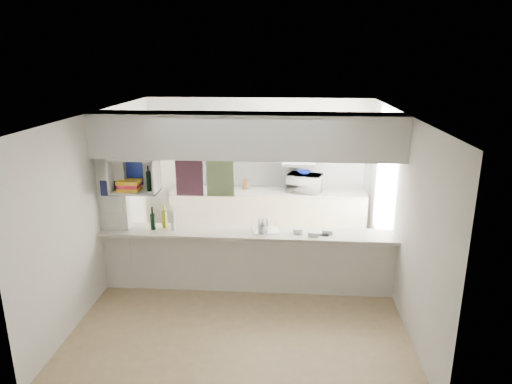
# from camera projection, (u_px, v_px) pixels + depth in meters

# --- Properties ---
(floor) EXTENTS (4.80, 4.80, 0.00)m
(floor) POSITION_uv_depth(u_px,v_px,m) (247.00, 289.00, 6.76)
(floor) COLOR #907B53
(floor) RESTS_ON ground
(ceiling) EXTENTS (4.80, 4.80, 0.00)m
(ceiling) POSITION_uv_depth(u_px,v_px,m) (246.00, 113.00, 6.02)
(ceiling) COLOR white
(ceiling) RESTS_ON wall_back
(wall_back) EXTENTS (4.20, 0.00, 4.20)m
(wall_back) POSITION_uv_depth(u_px,v_px,m) (259.00, 167.00, 8.69)
(wall_back) COLOR silver
(wall_back) RESTS_ON floor
(wall_left) EXTENTS (0.00, 4.80, 4.80)m
(wall_left) POSITION_uv_depth(u_px,v_px,m) (101.00, 203.00, 6.54)
(wall_left) COLOR silver
(wall_left) RESTS_ON floor
(wall_right) EXTENTS (0.00, 4.80, 4.80)m
(wall_right) POSITION_uv_depth(u_px,v_px,m) (399.00, 210.00, 6.25)
(wall_right) COLOR silver
(wall_right) RESTS_ON floor
(servery_partition) EXTENTS (4.20, 0.50, 2.60)m
(servery_partition) POSITION_uv_depth(u_px,v_px,m) (234.00, 181.00, 6.30)
(servery_partition) COLOR silver
(servery_partition) RESTS_ON floor
(cubby_shelf) EXTENTS (0.65, 0.35, 0.50)m
(cubby_shelf) POSITION_uv_depth(u_px,v_px,m) (134.00, 177.00, 6.33)
(cubby_shelf) COLOR white
(cubby_shelf) RESTS_ON bulkhead
(kitchen_run) EXTENTS (3.60, 0.63, 2.24)m
(kitchen_run) POSITION_uv_depth(u_px,v_px,m) (266.00, 195.00, 8.56)
(kitchen_run) COLOR beige
(kitchen_run) RESTS_ON floor
(microwave) EXTENTS (0.70, 0.57, 0.33)m
(microwave) POSITION_uv_depth(u_px,v_px,m) (305.00, 183.00, 8.38)
(microwave) COLOR white
(microwave) RESTS_ON bench_top
(bowl) EXTENTS (0.25, 0.25, 0.06)m
(bowl) POSITION_uv_depth(u_px,v_px,m) (304.00, 172.00, 8.34)
(bowl) COLOR navy
(bowl) RESTS_ON microwave
(dish_rack) EXTENTS (0.42, 0.35, 0.20)m
(dish_rack) POSITION_uv_depth(u_px,v_px,m) (265.00, 226.00, 6.50)
(dish_rack) COLOR silver
(dish_rack) RESTS_ON breakfast_bar
(cup) EXTENTS (0.17, 0.17, 0.10)m
(cup) POSITION_uv_depth(u_px,v_px,m) (262.00, 229.00, 6.41)
(cup) COLOR white
(cup) RESTS_ON dish_rack
(wine_bottles) EXTENTS (0.37, 0.15, 0.37)m
(wine_bottles) POSITION_uv_depth(u_px,v_px,m) (164.00, 220.00, 6.57)
(wine_bottles) COLOR black
(wine_bottles) RESTS_ON breakfast_bar
(plastic_tubs) EXTENTS (0.55, 0.22, 0.07)m
(plastic_tubs) POSITION_uv_depth(u_px,v_px,m) (311.00, 232.00, 6.40)
(plastic_tubs) COLOR silver
(plastic_tubs) RESTS_ON breakfast_bar
(utensil_jar) EXTENTS (0.10, 0.10, 0.14)m
(utensil_jar) POSITION_uv_depth(u_px,v_px,m) (216.00, 185.00, 8.59)
(utensil_jar) COLOR black
(utensil_jar) RESTS_ON bench_top
(knife_block) EXTENTS (0.11, 0.09, 0.19)m
(knife_block) POSITION_uv_depth(u_px,v_px,m) (246.00, 184.00, 8.57)
(knife_block) COLOR brown
(knife_block) RESTS_ON bench_top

